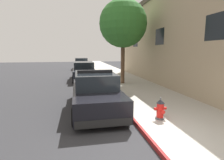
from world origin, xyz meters
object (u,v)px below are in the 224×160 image
police_cruiser (95,92)px  parked_car_silver_ahead (84,71)px  street_tree (123,24)px  parked_car_dark_far (81,64)px  fire_hydrant (160,109)px

police_cruiser → parked_car_silver_ahead: (-0.15, 8.30, -0.00)m
street_tree → parked_car_silver_ahead: bearing=130.9°
parked_car_dark_far → street_tree: 13.60m
police_cruiser → street_tree: bearing=63.8°
fire_hydrant → parked_car_dark_far: bearing=96.1°
police_cruiser → fire_hydrant: police_cruiser is taller
police_cruiser → street_tree: size_ratio=0.81×
police_cruiser → street_tree: (2.55, 5.18, 3.65)m
parked_car_dark_far → street_tree: bearing=-78.3°
police_cruiser → parked_car_dark_far: police_cruiser is taller
police_cruiser → parked_car_dark_far: 18.02m
parked_car_dark_far → fire_hydrant: bearing=-83.9°
police_cruiser → parked_car_dark_far: size_ratio=1.00×
parked_car_silver_ahead → street_tree: size_ratio=0.81×
parked_car_dark_far → fire_hydrant: parked_car_dark_far is taller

